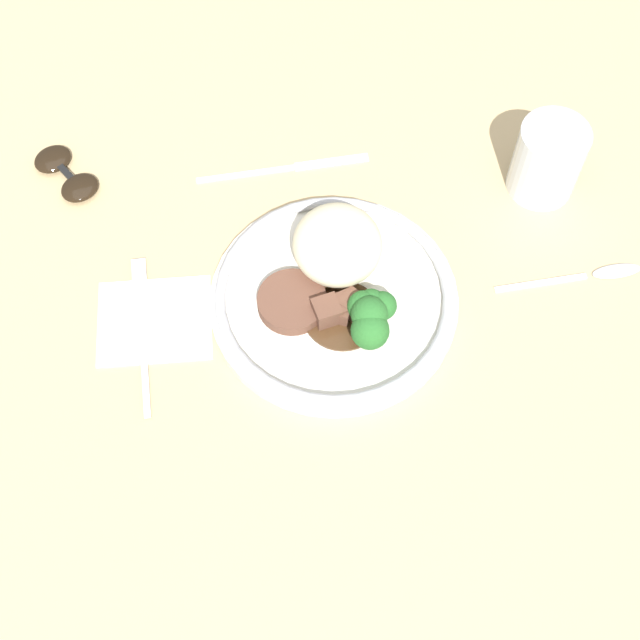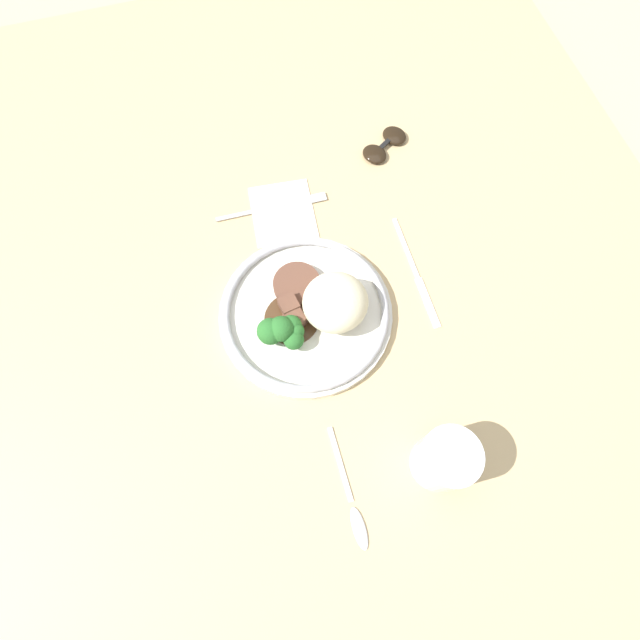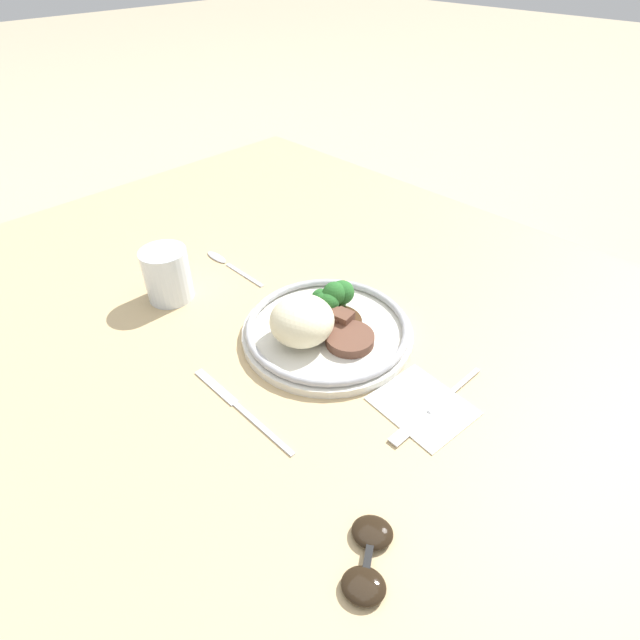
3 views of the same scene
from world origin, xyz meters
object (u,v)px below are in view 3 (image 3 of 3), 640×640
at_px(plate, 322,325).
at_px(fork, 430,411).
at_px(juice_glass, 168,277).
at_px(spoon, 223,261).
at_px(knife, 238,406).
at_px(sunglasses, 368,558).

distance_m(plate, fork, 0.21).
xyz_separation_m(juice_glass, spoon, (0.03, -0.13, -0.04)).
height_order(knife, sunglasses, sunglasses).
relative_size(juice_glass, knife, 0.44).
distance_m(juice_glass, knife, 0.30).
height_order(juice_glass, sunglasses, juice_glass).
bearing_deg(spoon, sunglasses, 157.47).
relative_size(plate, knife, 1.30).
bearing_deg(knife, plate, -83.10).
height_order(plate, juice_glass, juice_glass).
bearing_deg(spoon, plate, 175.84).
bearing_deg(knife, fork, -136.99).
xyz_separation_m(fork, sunglasses, (-0.07, 0.21, 0.00)).
bearing_deg(knife, juice_glass, -14.47).
distance_m(plate, spoon, 0.29).
height_order(plate, spoon, plate).
xyz_separation_m(plate, juice_glass, (0.27, 0.11, 0.02)).
xyz_separation_m(juice_glass, fork, (-0.48, -0.10, -0.04)).
bearing_deg(spoon, fork, 176.64).
bearing_deg(juice_glass, spoon, -78.25).
distance_m(juice_glass, sunglasses, 0.56).
xyz_separation_m(plate, sunglasses, (-0.28, 0.22, -0.02)).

